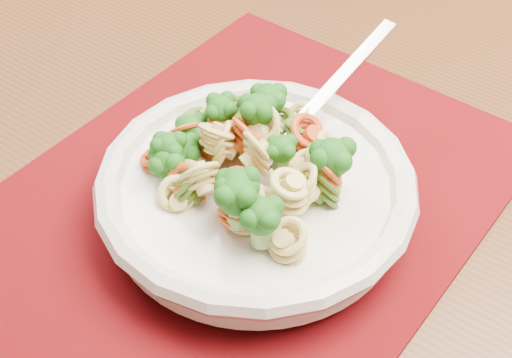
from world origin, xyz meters
TOP-DOWN VIEW (x-y plane):
  - dining_table at (-0.26, 0.09)m, footprint 1.52×1.18m
  - placemat at (-0.25, -0.05)m, footprint 0.49×0.42m
  - pasta_bowl at (-0.25, -0.07)m, footprint 0.24×0.24m
  - pasta_broccoli_heap at (-0.25, -0.07)m, footprint 0.20×0.20m
  - fork at (-0.22, -0.06)m, footprint 0.18×0.05m

SIDE VIEW (x-z plane):
  - dining_table at x=-0.26m, z-range 0.27..1.04m
  - placemat at x=-0.25m, z-range 0.77..0.77m
  - pasta_bowl at x=-0.25m, z-range 0.78..0.82m
  - fork at x=-0.22m, z-range 0.78..0.85m
  - pasta_broccoli_heap at x=-0.25m, z-range 0.79..0.85m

